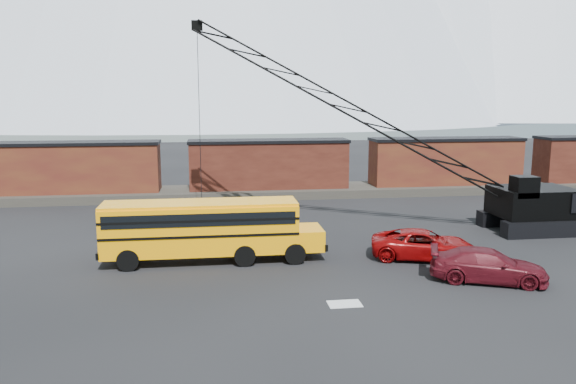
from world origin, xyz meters
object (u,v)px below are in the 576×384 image
Objects in this scene: school_bus at (208,228)px; red_pickup at (424,245)px; crawler_crane at (356,112)px; maroon_suv at (488,265)px.

school_bus is 2.09× the size of red_pickup.
crawler_crane is (9.48, 6.36, 5.77)m from school_bus.
school_bus is 12.79m from crawler_crane.
school_bus is at bearing 90.20° from maroon_suv.
school_bus is 11.53m from red_pickup.
crawler_crane is at bearing 32.69° from red_pickup.
maroon_suv is at bearing -72.77° from crawler_crane.
red_pickup is at bearing -5.61° from school_bus.
school_bus is 14.01m from maroon_suv.
crawler_crane is at bearing 33.87° from school_bus.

